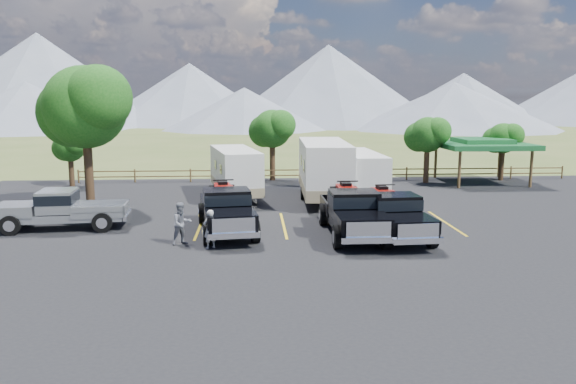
{
  "coord_description": "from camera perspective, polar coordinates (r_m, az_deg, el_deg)",
  "views": [
    {
      "loc": [
        -3.43,
        -22.34,
        6.12
      ],
      "look_at": [
        -1.76,
        4.36,
        1.6
      ],
      "focal_mm": 35.0,
      "sensor_mm": 36.0,
      "label": 1
    }
  ],
  "objects": [
    {
      "name": "trailer_right",
      "position": [
        33.18,
        7.18,
        1.62
      ],
      "size": [
        2.34,
        8.39,
        2.92
      ],
      "rotation": [
        0.0,
        0.0,
        0.02
      ],
      "color": "white",
      "rests_on": "asphalt_lot"
    },
    {
      "name": "tree_big_nw",
      "position": [
        32.67,
        -19.99,
        8.1
      ],
      "size": [
        5.54,
        5.18,
        7.84
      ],
      "color": "#322113",
      "rests_on": "ground"
    },
    {
      "name": "stall_lines",
      "position": [
        27.25,
        3.75,
        -3.32
      ],
      "size": [
        12.12,
        5.5,
        0.01
      ],
      "color": "gold",
      "rests_on": "asphalt_lot"
    },
    {
      "name": "person_b",
      "position": [
        23.83,
        -10.74,
        -3.16
      ],
      "size": [
        1.09,
        1.02,
        1.78
      ],
      "primitive_type": "imported",
      "rotation": [
        0.0,
        0.0,
        0.53
      ],
      "color": "slate",
      "rests_on": "asphalt_lot"
    },
    {
      "name": "trailer_left",
      "position": [
        34.52,
        -5.39,
        2.03
      ],
      "size": [
        3.5,
        8.63,
        2.99
      ],
      "rotation": [
        0.0,
        0.0,
        0.19
      ],
      "color": "white",
      "rests_on": "asphalt_lot"
    },
    {
      "name": "asphalt_lot",
      "position": [
        26.29,
        4.03,
        -3.85
      ],
      "size": [
        44.0,
        34.0,
        0.04
      ],
      "primitive_type": "cube",
      "color": "black",
      "rests_on": "ground"
    },
    {
      "name": "tree_ne_b",
      "position": [
        44.46,
        20.98,
        5.1
      ],
      "size": [
        2.77,
        2.59,
        4.27
      ],
      "color": "#322113",
      "rests_on": "ground"
    },
    {
      "name": "rig_center",
      "position": [
        25.16,
        6.56,
        -1.92
      ],
      "size": [
        2.45,
        6.79,
        2.26
      ],
      "rotation": [
        0.0,
        0.0,
        0.01
      ],
      "color": "black",
      "rests_on": "asphalt_lot"
    },
    {
      "name": "tree_ne_a",
      "position": [
        41.35,
        13.96,
        5.65
      ],
      "size": [
        3.11,
        2.92,
        4.76
      ],
      "color": "#322113",
      "rests_on": "ground"
    },
    {
      "name": "person_a",
      "position": [
        23.05,
        -7.94,
        -3.75
      ],
      "size": [
        0.7,
        0.66,
        1.6
      ],
      "primitive_type": "imported",
      "rotation": [
        0.0,
        0.0,
        3.8
      ],
      "color": "#B8B8B8",
      "rests_on": "asphalt_lot"
    },
    {
      "name": "pavilion",
      "position": [
        42.77,
        19.09,
        4.59
      ],
      "size": [
        6.2,
        6.2,
        3.22
      ],
      "color": "brown",
      "rests_on": "ground"
    },
    {
      "name": "mountain_range",
      "position": [
        128.4,
        -5.54,
        10.33
      ],
      "size": [
        209.0,
        71.0,
        20.0
      ],
      "color": "slate",
      "rests_on": "ground"
    },
    {
      "name": "rig_right",
      "position": [
        25.25,
        10.59,
        -2.12
      ],
      "size": [
        2.58,
        6.5,
        2.13
      ],
      "rotation": [
        0.0,
        0.0,
        0.07
      ],
      "color": "black",
      "rests_on": "asphalt_lot"
    },
    {
      "name": "tree_nw_small",
      "position": [
        41.45,
        -21.31,
        4.32
      ],
      "size": [
        2.59,
        2.43,
        3.85
      ],
      "color": "#322113",
      "rests_on": "ground"
    },
    {
      "name": "rig_left",
      "position": [
        25.81,
        -6.29,
        -1.66
      ],
      "size": [
        3.04,
        6.89,
        2.23
      ],
      "rotation": [
        0.0,
        0.0,
        0.13
      ],
      "color": "black",
      "rests_on": "asphalt_lot"
    },
    {
      "name": "trailer_center",
      "position": [
        33.31,
        3.67,
        2.25
      ],
      "size": [
        2.91,
        10.12,
        3.51
      ],
      "rotation": [
        0.0,
        0.0,
        -0.04
      ],
      "color": "white",
      "rests_on": "asphalt_lot"
    },
    {
      "name": "rail_fence",
      "position": [
        41.57,
        3.96,
        1.94
      ],
      "size": [
        36.12,
        0.12,
        1.0
      ],
      "color": "brown",
      "rests_on": "ground"
    },
    {
      "name": "pickup_silver",
      "position": [
        28.16,
        -22.0,
        -1.59
      ],
      "size": [
        6.31,
        2.61,
        1.85
      ],
      "rotation": [
        0.0,
        0.0,
        -1.48
      ],
      "color": "gray",
      "rests_on": "asphalt_lot"
    },
    {
      "name": "ground",
      "position": [
        23.42,
        5.0,
        -5.6
      ],
      "size": [
        320.0,
        320.0,
        0.0
      ],
      "primitive_type": "plane",
      "color": "#465725",
      "rests_on": "ground"
    },
    {
      "name": "tree_north",
      "position": [
        41.45,
        -1.64,
        6.42
      ],
      "size": [
        3.46,
        3.24,
        5.25
      ],
      "color": "#322113",
      "rests_on": "ground"
    }
  ]
}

